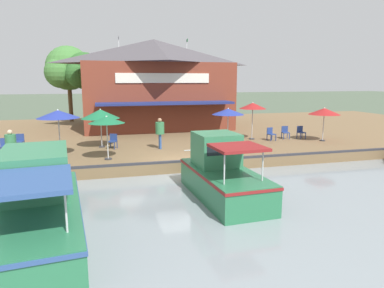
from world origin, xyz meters
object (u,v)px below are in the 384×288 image
at_px(cafe_chair_back_row_seat, 271,133).
at_px(motorboat_mid_row, 218,173).
at_px(patio_umbrella_by_entrance, 107,120).
at_px(cafe_chair_facing_river, 20,140).
at_px(person_near_entrance, 160,129).
at_px(tree_downstream_bank, 83,72).
at_px(patio_umbrella_near_quay_edge, 228,112).
at_px(person_at_quay_edge, 11,143).
at_px(motorboat_distant_upstream, 37,201).
at_px(tree_upstream_bank, 66,69).
at_px(patio_umbrella_mid_patio_left, 100,114).
at_px(waterfront_restaurant, 154,83).
at_px(cafe_chair_beside_entrance, 285,132).
at_px(cafe_chair_mid_patio, 113,140).
at_px(cafe_chair_under_first_umbrella, 5,145).
at_px(patio_umbrella_back_row, 58,114).
at_px(mooring_post, 240,148).
at_px(patio_umbrella_far_corner, 253,106).
at_px(patio_umbrella_mid_patio_right, 324,111).
at_px(cafe_chair_far_corner_seat, 301,132).

bearing_deg(cafe_chair_back_row_seat, motorboat_mid_row, -39.20).
relative_size(patio_umbrella_by_entrance, cafe_chair_facing_river, 2.58).
height_order(person_near_entrance, tree_downstream_bank, tree_downstream_bank).
xyz_separation_m(person_near_entrance, tree_downstream_bank, (-14.02, -4.63, 3.52)).
xyz_separation_m(patio_umbrella_near_quay_edge, person_at_quay_edge, (2.74, -11.67, -0.95)).
height_order(person_near_entrance, motorboat_distant_upstream, motorboat_distant_upstream).
relative_size(patio_umbrella_by_entrance, tree_upstream_bank, 0.31).
relative_size(patio_umbrella_mid_patio_left, motorboat_mid_row, 0.39).
bearing_deg(waterfront_restaurant, cafe_chair_beside_entrance, 39.85).
relative_size(cafe_chair_mid_patio, person_near_entrance, 0.48).
height_order(motorboat_distant_upstream, motorboat_mid_row, motorboat_mid_row).
distance_m(person_at_quay_edge, tree_downstream_bank, 16.80).
height_order(cafe_chair_under_first_umbrella, tree_downstream_bank, tree_downstream_bank).
height_order(patio_umbrella_by_entrance, cafe_chair_back_row_seat, patio_umbrella_by_entrance).
xyz_separation_m(cafe_chair_under_first_umbrella, motorboat_distant_upstream, (9.43, 3.13, -0.14)).
relative_size(patio_umbrella_back_row, cafe_chair_back_row_seat, 2.89).
height_order(cafe_chair_mid_patio, mooring_post, mooring_post).
height_order(waterfront_restaurant, person_near_entrance, waterfront_restaurant).
relative_size(person_at_quay_edge, mooring_post, 1.70).
bearing_deg(tree_downstream_bank, person_at_quay_edge, -9.37).
distance_m(waterfront_restaurant, person_at_quay_edge, 15.35).
bearing_deg(person_near_entrance, tree_upstream_bank, -158.21).
bearing_deg(cafe_chair_beside_entrance, patio_umbrella_back_row, -81.69).
height_order(patio_umbrella_far_corner, tree_upstream_bank, tree_upstream_bank).
bearing_deg(cafe_chair_under_first_umbrella, patio_umbrella_back_row, 62.46).
xyz_separation_m(patio_umbrella_mid_patio_right, cafe_chair_back_row_seat, (-1.00, -3.22, -1.46)).
height_order(patio_umbrella_mid_patio_left, cafe_chair_beside_entrance, patio_umbrella_mid_patio_left).
height_order(waterfront_restaurant, cafe_chair_beside_entrance, waterfront_restaurant).
bearing_deg(cafe_chair_far_corner_seat, patio_umbrella_back_row, -83.03).
height_order(patio_umbrella_mid_patio_left, patio_umbrella_mid_patio_right, patio_umbrella_mid_patio_left).
bearing_deg(patio_umbrella_mid_patio_right, waterfront_restaurant, -137.74).
xyz_separation_m(cafe_chair_under_first_umbrella, cafe_chair_far_corner_seat, (-0.31, 18.17, 0.00)).
distance_m(patio_umbrella_mid_patio_right, tree_upstream_bank, 23.25).
distance_m(patio_umbrella_mid_patio_left, patio_umbrella_mid_patio_right, 14.07).
xyz_separation_m(patio_umbrella_near_quay_edge, cafe_chair_facing_river, (-1.56, -12.23, -1.52)).
relative_size(patio_umbrella_mid_patio_right, cafe_chair_beside_entrance, 2.58).
height_order(person_at_quay_edge, tree_upstream_bank, tree_upstream_bank).
height_order(person_near_entrance, tree_upstream_bank, tree_upstream_bank).
bearing_deg(cafe_chair_back_row_seat, cafe_chair_under_first_umbrella, -89.59).
distance_m(patio_umbrella_near_quay_edge, cafe_chair_far_corner_seat, 5.71).
height_order(cafe_chair_facing_river, cafe_chair_mid_patio, same).
xyz_separation_m(patio_umbrella_mid_patio_right, person_at_quay_edge, (2.06, -18.03, -0.88)).
relative_size(patio_umbrella_near_quay_edge, cafe_chair_back_row_seat, 2.63).
bearing_deg(patio_umbrella_far_corner, tree_upstream_bank, -137.50).
height_order(cafe_chair_beside_entrance, tree_upstream_bank, tree_upstream_bank).
xyz_separation_m(motorboat_distant_upstream, mooring_post, (-5.35, 8.73, 0.17)).
distance_m(patio_umbrella_near_quay_edge, cafe_chair_back_row_seat, 3.50).
height_order(patio_umbrella_near_quay_edge, person_near_entrance, patio_umbrella_near_quay_edge).
bearing_deg(patio_umbrella_by_entrance, cafe_chair_facing_river, -130.54).
bearing_deg(patio_umbrella_far_corner, motorboat_mid_row, -32.05).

